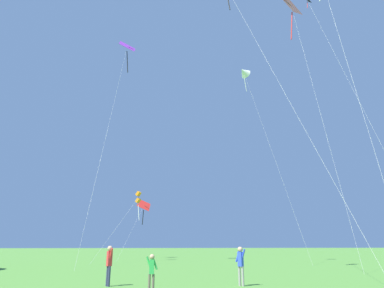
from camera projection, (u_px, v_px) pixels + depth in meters
The scene contains 9 objects.
kite_white_distant at pixel (244, 72), 38.19m from camera, with size 4.55×5.50×21.08m.
kite_red_high at pixel (143, 209), 46.25m from camera, with size 3.57×9.64×7.83m.
kite_orange_box at pixel (138, 198), 39.18m from camera, with size 4.24×7.90×7.68m.
kite_pink_low at pixel (292, 15), 32.79m from camera, with size 2.18×7.87×25.11m.
kite_black_large at pixel (314, 14), 36.30m from camera, with size 2.50×9.76×28.53m.
kite_purple_streamer at pixel (127, 54), 40.10m from camera, with size 2.75×11.85×25.41m.
person_child_small at pixel (152, 270), 12.28m from camera, with size 0.44×0.18×1.35m.
person_in_blue_jacket at pixel (109, 262), 14.56m from camera, with size 0.32×0.50×1.64m.
person_in_red_shirt at pixel (241, 262), 14.64m from camera, with size 0.41×0.43×1.60m.
Camera 1 is at (0.59, -3.07, 1.68)m, focal length 31.73 mm.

